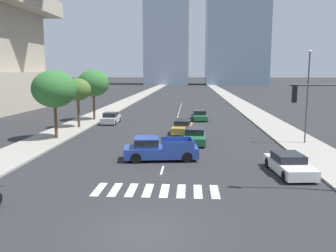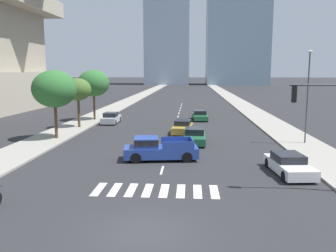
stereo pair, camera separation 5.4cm
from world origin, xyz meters
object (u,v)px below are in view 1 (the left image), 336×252
pickup_truck (157,149)px  street_tree_second (78,90)px  sedan_white_4 (289,165)px  street_tree_nearest (54,89)px  sedan_green_2 (194,136)px  street_lamp_east (308,90)px  traffic_signal_near (336,114)px  street_tree_third (93,83)px  sedan_silver_1 (111,118)px  sedan_gold_3 (182,127)px  sedan_green_0 (199,116)px

pickup_truck → street_tree_second: bearing=-61.0°
sedan_white_4 → street_tree_nearest: street_tree_nearest is taller
pickup_truck → street_tree_nearest: 13.11m
sedan_green_2 → street_lamp_east: bearing=90.9°
street_tree_second → sedan_green_2: bearing=-30.2°
traffic_signal_near → sedan_green_2: bearing=-60.6°
street_tree_nearest → street_tree_third: street_tree_third is taller
street_lamp_east → sedan_white_4: bearing=-112.7°
sedan_white_4 → street_tree_second: street_tree_second is taller
sedan_silver_1 → street_lamp_east: (20.02, -11.66, 4.14)m
sedan_gold_3 → sedan_green_2: bearing=18.6°
pickup_truck → sedan_gold_3: pickup_truck is taller
street_lamp_east → street_tree_third: street_lamp_east is taller
traffic_signal_near → street_tree_nearest: bearing=-33.7°
sedan_green_0 → street_lamp_east: (8.91, -15.42, 4.18)m
traffic_signal_near → pickup_truck: bearing=-32.6°
sedan_gold_3 → traffic_signal_near: (8.35, -17.79, 3.56)m
sedan_green_2 → street_tree_third: street_tree_third is taller
traffic_signal_near → sedan_silver_1: bearing=-54.4°
sedan_green_0 → street_tree_third: 14.57m
sedan_silver_1 → sedan_gold_3: (9.07, -6.55, -0.01)m
sedan_green_2 → traffic_signal_near: bearing=30.4°
pickup_truck → street_tree_second: size_ratio=1.00×
sedan_silver_1 → street_lamp_east: bearing=-120.8°
sedan_green_0 → sedan_white_4: sedan_green_0 is taller
traffic_signal_near → street_tree_third: bearing=-53.0°
street_tree_third → traffic_signal_near: bearing=-53.0°
sedan_green_2 → pickup_truck: bearing=-22.4°
pickup_truck → street_lamp_east: 14.57m
sedan_green_2 → street_tree_third: 19.62m
pickup_truck → sedan_silver_1: (-7.51, 18.00, -0.18)m
pickup_truck → sedan_green_2: (2.76, 6.36, -0.20)m
sedan_green_2 → street_tree_nearest: size_ratio=0.75×
sedan_white_4 → traffic_signal_near: (1.31, -3.35, 3.60)m
sedan_green_0 → sedan_gold_3: bearing=-14.9°
sedan_green_2 → street_tree_nearest: (-13.02, 0.75, 4.17)m
sedan_silver_1 → sedan_white_4: (16.12, -20.99, -0.05)m
sedan_green_0 → sedan_green_2: (-0.83, -15.40, 0.02)m
street_lamp_east → street_tree_nearest: bearing=178.1°
sedan_gold_3 → street_tree_third: bearing=-121.8°
sedan_white_4 → traffic_signal_near: traffic_signal_near is taller
sedan_green_2 → sedan_silver_1: bearing=-137.6°
sedan_green_0 → sedan_white_4: (5.02, -24.76, -0.00)m
street_tree_second → sedan_green_0: bearing=29.5°
traffic_signal_near → street_tree_third: size_ratio=0.92×
sedan_green_2 → sedan_gold_3: sedan_gold_3 is taller
pickup_truck → street_tree_nearest: bearing=-42.0°
sedan_green_2 → sedan_gold_3: 5.23m
sedan_green_2 → street_tree_third: (-13.02, 14.04, 4.27)m
street_lamp_east → street_tree_third: (-22.77, 14.06, 0.11)m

